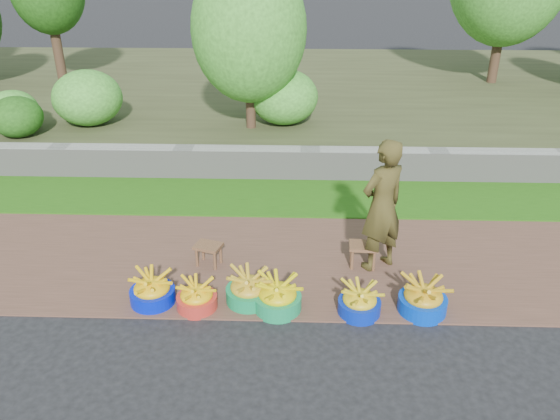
{
  "coord_description": "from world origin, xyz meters",
  "views": [
    {
      "loc": [
        -0.24,
        -4.89,
        3.84
      ],
      "look_at": [
        -0.44,
        1.3,
        0.75
      ],
      "focal_mm": 35.0,
      "sensor_mm": 36.0,
      "label": 1
    }
  ],
  "objects_px": {
    "basin_a": "(152,290)",
    "basin_e": "(360,302)",
    "basin_b": "(197,297)",
    "stool_right": "(363,249)",
    "vendor_woman": "(382,206)",
    "basin_d": "(278,296)",
    "stool_left": "(208,249)",
    "basin_f": "(423,298)",
    "basin_c": "(249,289)"
  },
  "relations": [
    {
      "from": "basin_e",
      "to": "stool_left",
      "type": "height_order",
      "value": "basin_e"
    },
    {
      "from": "basin_d",
      "to": "basin_f",
      "type": "distance_m",
      "value": 1.65
    },
    {
      "from": "stool_left",
      "to": "basin_a",
      "type": "bearing_deg",
      "value": -122.74
    },
    {
      "from": "basin_b",
      "to": "vendor_woman",
      "type": "xyz_separation_m",
      "value": [
        2.19,
        0.96,
        0.73
      ]
    },
    {
      "from": "stool_left",
      "to": "vendor_woman",
      "type": "relative_size",
      "value": 0.23
    },
    {
      "from": "basin_f",
      "to": "stool_left",
      "type": "distance_m",
      "value": 2.73
    },
    {
      "from": "basin_a",
      "to": "basin_d",
      "type": "height_order",
      "value": "basin_d"
    },
    {
      "from": "vendor_woman",
      "to": "basin_f",
      "type": "bearing_deg",
      "value": 79.22
    },
    {
      "from": "basin_a",
      "to": "basin_e",
      "type": "height_order",
      "value": "basin_a"
    },
    {
      "from": "basin_a",
      "to": "basin_e",
      "type": "bearing_deg",
      "value": -2.96
    },
    {
      "from": "basin_b",
      "to": "stool_left",
      "type": "height_order",
      "value": "basin_b"
    },
    {
      "from": "stool_left",
      "to": "stool_right",
      "type": "relative_size",
      "value": 1.05
    },
    {
      "from": "basin_a",
      "to": "vendor_woman",
      "type": "relative_size",
      "value": 0.3
    },
    {
      "from": "basin_f",
      "to": "stool_left",
      "type": "relative_size",
      "value": 1.39
    },
    {
      "from": "basin_e",
      "to": "basin_f",
      "type": "height_order",
      "value": "basin_f"
    },
    {
      "from": "basin_f",
      "to": "basin_c",
      "type": "bearing_deg",
      "value": 176.48
    },
    {
      "from": "basin_c",
      "to": "basin_e",
      "type": "xyz_separation_m",
      "value": [
        1.27,
        -0.18,
        -0.02
      ]
    },
    {
      "from": "basin_f",
      "to": "stool_left",
      "type": "xyz_separation_m",
      "value": [
        -2.58,
        0.9,
        0.07
      ]
    },
    {
      "from": "vendor_woman",
      "to": "stool_right",
      "type": "bearing_deg",
      "value": -31.5
    },
    {
      "from": "basin_c",
      "to": "vendor_woman",
      "type": "relative_size",
      "value": 0.31
    },
    {
      "from": "basin_e",
      "to": "stool_right",
      "type": "distance_m",
      "value": 1.0
    },
    {
      "from": "basin_d",
      "to": "basin_f",
      "type": "bearing_deg",
      "value": 0.47
    },
    {
      "from": "basin_c",
      "to": "basin_d",
      "type": "distance_m",
      "value": 0.37
    },
    {
      "from": "stool_right",
      "to": "basin_b",
      "type": "bearing_deg",
      "value": -154.53
    },
    {
      "from": "basin_b",
      "to": "basin_f",
      "type": "distance_m",
      "value": 2.58
    },
    {
      "from": "basin_b",
      "to": "basin_d",
      "type": "relative_size",
      "value": 0.86
    },
    {
      "from": "basin_d",
      "to": "basin_e",
      "type": "bearing_deg",
      "value": -2.49
    },
    {
      "from": "basin_b",
      "to": "basin_e",
      "type": "distance_m",
      "value": 1.86
    },
    {
      "from": "basin_a",
      "to": "vendor_woman",
      "type": "distance_m",
      "value": 2.94
    },
    {
      "from": "basin_b",
      "to": "stool_right",
      "type": "bearing_deg",
      "value": 25.47
    },
    {
      "from": "basin_d",
      "to": "basin_a",
      "type": "bearing_deg",
      "value": 176.74
    },
    {
      "from": "basin_b",
      "to": "basin_d",
      "type": "bearing_deg",
      "value": 0.21
    },
    {
      "from": "stool_left",
      "to": "vendor_woman",
      "type": "xyz_separation_m",
      "value": [
        2.19,
        0.04,
        0.63
      ]
    },
    {
      "from": "basin_b",
      "to": "basin_d",
      "type": "height_order",
      "value": "basin_d"
    },
    {
      "from": "basin_d",
      "to": "vendor_woman",
      "type": "bearing_deg",
      "value": 37.21
    },
    {
      "from": "basin_b",
      "to": "stool_right",
      "type": "height_order",
      "value": "basin_b"
    },
    {
      "from": "basin_b",
      "to": "stool_left",
      "type": "bearing_deg",
      "value": 89.92
    },
    {
      "from": "basin_a",
      "to": "basin_b",
      "type": "relative_size",
      "value": 1.12
    },
    {
      "from": "basin_a",
      "to": "stool_left",
      "type": "bearing_deg",
      "value": 57.26
    },
    {
      "from": "basin_c",
      "to": "basin_f",
      "type": "bearing_deg",
      "value": -3.52
    },
    {
      "from": "basin_e",
      "to": "stool_right",
      "type": "relative_size",
      "value": 1.29
    },
    {
      "from": "stool_right",
      "to": "basin_a",
      "type": "bearing_deg",
      "value": -161.15
    },
    {
      "from": "stool_right",
      "to": "vendor_woman",
      "type": "height_order",
      "value": "vendor_woman"
    },
    {
      "from": "basin_f",
      "to": "stool_right",
      "type": "distance_m",
      "value": 1.11
    },
    {
      "from": "basin_a",
      "to": "basin_d",
      "type": "bearing_deg",
      "value": -3.26
    },
    {
      "from": "basin_b",
      "to": "basin_e",
      "type": "bearing_deg",
      "value": -1.14
    },
    {
      "from": "basin_a",
      "to": "basin_f",
      "type": "xyz_separation_m",
      "value": [
        3.12,
        -0.07,
        0.01
      ]
    },
    {
      "from": "basin_a",
      "to": "basin_d",
      "type": "distance_m",
      "value": 1.47
    },
    {
      "from": "basin_c",
      "to": "vendor_woman",
      "type": "xyz_separation_m",
      "value": [
        1.6,
        0.82,
        0.71
      ]
    },
    {
      "from": "basin_a",
      "to": "stool_left",
      "type": "relative_size",
      "value": 1.32
    }
  ]
}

